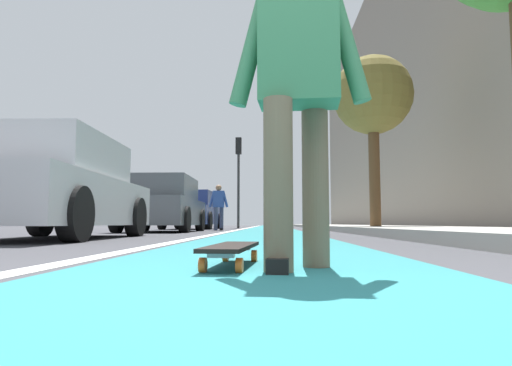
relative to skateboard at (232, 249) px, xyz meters
name	(u,v)px	position (x,y,z in m)	size (l,w,h in m)	color
ground_plane	(269,233)	(8.72, -0.14, -0.09)	(80.00, 80.00, 0.00)	#38383D
bike_lane_paint	(270,228)	(22.72, -0.14, -0.09)	(56.00, 1.91, 0.00)	#237075
lane_stripe_white	(246,228)	(18.72, 0.97, -0.09)	(52.00, 0.16, 0.01)	silver
sidewalk_curb	(351,227)	(16.72, -3.54, -0.02)	(52.00, 3.20, 0.15)	#9E9B93
building_facade	(392,95)	(20.72, -6.49, 6.81)	(40.00, 1.20, 13.80)	gray
skateboard	(232,249)	(0.00, 0.00, 0.00)	(0.85, 0.26, 0.11)	orange
skater_person	(298,82)	(-0.15, -0.35, 0.84)	(0.45, 0.72, 1.64)	brown
parked_car_near	(55,190)	(4.14, 3.00, 0.63)	(4.16, 1.97, 1.50)	#B7B7BC
parked_car_mid	(162,206)	(9.78, 2.76, 0.62)	(4.04, 1.92, 1.48)	#4C5156
parked_car_far	(192,211)	(15.60, 2.98, 0.63)	(4.19, 2.07, 1.50)	navy
traffic_light	(239,165)	(19.00, 1.37, 2.91)	(0.33, 0.28, 4.36)	#2D2D2D
street_tree_mid	(373,97)	(10.42, -3.14, 3.77)	(2.28, 2.28, 5.07)	brown
pedestrian_distant	(219,204)	(12.64, 1.56, 0.78)	(0.43, 0.67, 1.52)	#384260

